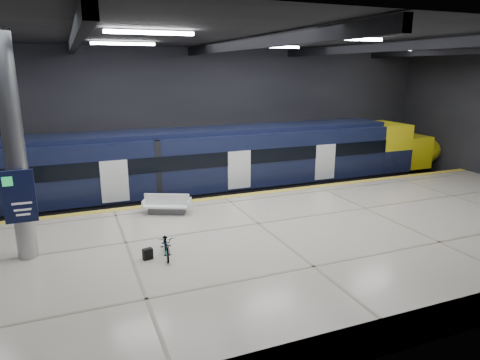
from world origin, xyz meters
TOP-DOWN VIEW (x-y plane):
  - ground at (0.00, 0.00)m, footprint 30.00×30.00m
  - room_shell at (-0.00, 0.00)m, footprint 30.10×16.10m
  - platform at (0.00, -2.50)m, footprint 30.00×11.00m
  - safety_strip at (0.00, 2.75)m, footprint 30.00×0.40m
  - rails at (0.00, 5.50)m, footprint 30.00×1.52m
  - train at (0.04, 5.50)m, footprint 29.40×2.84m
  - bench at (-3.00, 1.48)m, footprint 2.05×1.51m
  - bicycle at (-3.93, -2.62)m, footprint 0.70×1.52m
  - pannier_bag at (-4.53, -2.62)m, footprint 0.33×0.24m
  - info_column at (-8.00, -1.03)m, footprint 0.90×0.78m

SIDE VIEW (x-z plane):
  - ground at x=0.00m, z-range 0.00..0.00m
  - rails at x=0.00m, z-range 0.00..0.16m
  - platform at x=0.00m, z-range 0.00..1.10m
  - safety_strip at x=0.00m, z-range 1.10..1.11m
  - pannier_bag at x=-4.53m, z-range 1.10..1.45m
  - bench at x=-3.00m, z-range 0.98..1.82m
  - bicycle at x=-3.93m, z-range 1.10..1.87m
  - train at x=0.04m, z-range 0.16..3.95m
  - info_column at x=-8.00m, z-range 1.01..7.91m
  - room_shell at x=0.00m, z-range 1.69..9.74m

